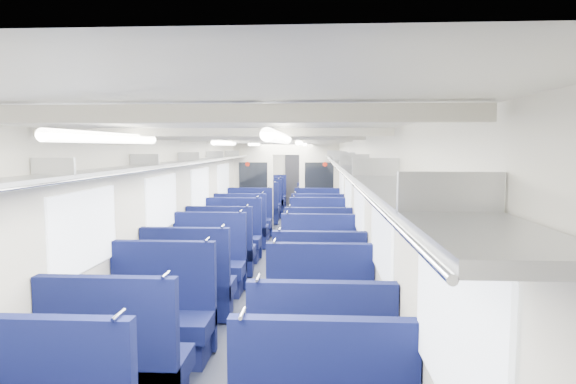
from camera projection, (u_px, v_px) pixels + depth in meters
name	position (u px, v px, depth m)	size (l,w,h in m)	color
floor	(276.00, 257.00, 9.80)	(2.80, 18.00, 0.01)	black
ceiling	(276.00, 139.00, 9.59)	(2.80, 18.00, 0.01)	silver
wall_left	(207.00, 198.00, 9.77)	(0.02, 18.00, 2.35)	beige
dado_left	(208.00, 239.00, 9.85)	(0.03, 17.90, 0.70)	#11163B
wall_right	(347.00, 199.00, 9.62)	(0.02, 18.00, 2.35)	beige
dado_right	(346.00, 240.00, 9.69)	(0.03, 17.90, 0.70)	#11163B
wall_far	(295.00, 174.00, 18.64)	(2.80, 0.02, 2.35)	beige
luggage_rack_left	(215.00, 159.00, 9.69)	(0.36, 17.40, 0.18)	#B2B5BA
luggage_rack_right	(338.00, 159.00, 9.55)	(0.36, 17.40, 0.18)	#B2B5BA
windows	(274.00, 188.00, 9.22)	(2.78, 15.60, 0.75)	white
ceiling_fittings	(275.00, 142.00, 9.33)	(2.70, 16.06, 0.11)	beige
end_door	(295.00, 179.00, 18.60)	(0.75, 0.06, 2.00)	black
bulkhead	(286.00, 184.00, 12.96)	(2.80, 0.10, 2.35)	beige
seat_4	(117.00, 371.00, 3.97)	(1.12, 0.62, 1.24)	#0E1547
seat_5	(321.00, 379.00, 3.83)	(1.12, 0.62, 1.24)	#0E1547
seat_6	(160.00, 322.00, 5.08)	(1.12, 0.62, 1.24)	#0E1547
seat_7	(320.00, 326.00, 4.96)	(1.12, 0.62, 1.24)	#0E1547
seat_8	(189.00, 289.00, 6.25)	(1.12, 0.62, 1.24)	#0E1547
seat_9	(319.00, 296.00, 5.98)	(1.12, 0.62, 1.24)	#0E1547
seat_10	(208.00, 268.00, 7.37)	(1.12, 0.62, 1.24)	#0E1547
seat_11	(318.00, 271.00, 7.17)	(1.12, 0.62, 1.24)	#0E1547
seat_12	(222.00, 253.00, 8.39)	(1.12, 0.62, 1.24)	#0E1547
seat_13	(318.00, 255.00, 8.25)	(1.12, 0.62, 1.24)	#0E1547
seat_14	(232.00, 241.00, 9.49)	(1.12, 0.62, 1.24)	#0E1547
seat_15	(318.00, 240.00, 9.53)	(1.12, 0.62, 1.24)	#0E1547
seat_16	(241.00, 231.00, 10.64)	(1.12, 0.62, 1.24)	#0E1547
seat_17	(318.00, 231.00, 10.58)	(1.12, 0.62, 1.24)	#0E1547
seat_18	(249.00, 222.00, 11.83)	(1.12, 0.62, 1.24)	#0E1547
seat_19	(317.00, 223.00, 11.76)	(1.12, 0.62, 1.24)	#0E1547
seat_20	(259.00, 211.00, 13.98)	(1.12, 0.62, 1.24)	#0E1547
seat_21	(317.00, 211.00, 13.87)	(1.12, 0.62, 1.24)	#0E1547
seat_22	(263.00, 207.00, 14.96)	(1.12, 0.62, 1.24)	#0E1547
seat_23	(317.00, 207.00, 14.94)	(1.12, 0.62, 1.24)	#0E1547
seat_24	(267.00, 202.00, 16.19)	(1.12, 0.62, 1.24)	#0E1547
seat_25	(317.00, 202.00, 16.07)	(1.12, 0.62, 1.24)	#0E1547
seat_26	(270.00, 198.00, 17.37)	(1.12, 0.62, 1.24)	#0E1547
seat_27	(317.00, 199.00, 17.21)	(1.12, 0.62, 1.24)	#0E1547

